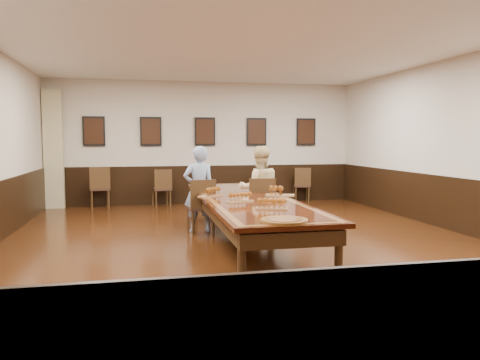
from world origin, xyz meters
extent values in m
cube|color=black|center=(0.00, 0.00, -0.01)|extent=(8.00, 10.00, 0.02)
cube|color=white|center=(0.00, 0.00, 3.21)|extent=(8.00, 10.00, 0.02)
cube|color=#C1B4A1|center=(0.00, 5.01, 1.60)|extent=(8.00, 0.02, 3.20)
cube|color=#C1B4A1|center=(0.00, -5.01, 1.60)|extent=(8.00, 0.02, 3.20)
cube|color=#C1B4A1|center=(4.01, 0.00, 1.60)|extent=(0.02, 10.00, 3.20)
imported|color=#476BB2|center=(-0.63, 1.15, 0.79)|extent=(0.62, 0.45, 1.57)
imported|color=#F8DC9B|center=(0.47, 0.98, 0.79)|extent=(0.83, 0.67, 1.57)
cube|color=#FF54AC|center=(0.60, 0.23, 0.76)|extent=(0.15, 0.17, 0.01)
cube|color=tan|center=(-3.75, 4.82, 1.45)|extent=(0.45, 0.18, 2.90)
cube|color=black|center=(0.00, 4.98, 0.50)|extent=(7.98, 0.04, 1.00)
cube|color=black|center=(0.00, -4.98, 0.50)|extent=(7.98, 0.04, 1.00)
cube|color=black|center=(3.98, 0.00, 0.50)|extent=(0.04, 9.98, 1.00)
cube|color=black|center=(0.00, 0.00, 0.72)|extent=(1.40, 5.00, 0.06)
cube|color=brown|center=(0.00, 0.00, 0.75)|extent=(1.28, 4.88, 0.00)
cube|color=black|center=(0.00, 0.00, 0.75)|extent=(1.10, 4.70, 0.00)
cube|color=black|center=(0.00, 0.00, 0.57)|extent=(1.25, 4.85, 0.18)
cylinder|color=black|center=(-0.58, -2.32, 0.34)|extent=(0.10, 0.10, 0.69)
cylinder|color=black|center=(0.58, -2.32, 0.34)|extent=(0.10, 0.10, 0.69)
cylinder|color=black|center=(-0.58, 2.32, 0.34)|extent=(0.10, 0.10, 0.69)
cylinder|color=black|center=(0.58, 2.32, 0.34)|extent=(0.10, 0.10, 0.69)
cube|color=black|center=(-2.80, 4.94, 1.90)|extent=(0.54, 0.03, 0.74)
cube|color=black|center=(-2.80, 4.92, 1.90)|extent=(0.46, 0.01, 0.64)
cube|color=black|center=(-1.40, 4.94, 1.90)|extent=(0.54, 0.03, 0.74)
cube|color=black|center=(-1.40, 4.92, 1.90)|extent=(0.46, 0.01, 0.64)
cube|color=black|center=(0.00, 4.94, 1.90)|extent=(0.54, 0.03, 0.74)
cube|color=black|center=(0.00, 4.92, 1.90)|extent=(0.46, 0.01, 0.64)
cube|color=black|center=(1.40, 4.94, 1.90)|extent=(0.54, 0.03, 0.74)
cube|color=black|center=(1.40, 4.92, 1.90)|extent=(0.46, 0.01, 0.64)
cube|color=black|center=(2.80, 4.94, 1.90)|extent=(0.54, 0.03, 0.74)
cube|color=black|center=(2.80, 4.92, 1.90)|extent=(0.46, 0.01, 0.64)
cube|color=olive|center=(-0.55, 0.26, 0.76)|extent=(0.44, 0.34, 0.03)
cube|color=olive|center=(0.60, 0.12, 0.77)|extent=(0.50, 0.28, 0.03)
cube|color=olive|center=(-0.21, -0.49, 0.76)|extent=(0.44, 0.25, 0.03)
cube|color=olive|center=(0.06, -1.29, 0.76)|extent=(0.44, 0.28, 0.03)
cylinder|color=red|center=(-0.08, -0.27, 0.76)|extent=(0.18, 0.18, 0.02)
cylinder|color=silver|center=(-0.08, -0.27, 0.77)|extent=(0.10, 0.10, 0.01)
cylinder|color=#542F10|center=(-0.07, -2.25, 0.77)|extent=(0.58, 0.58, 0.04)
cylinder|color=brown|center=(-0.07, -2.25, 0.79)|extent=(0.46, 0.46, 0.01)
camera|label=1|loc=(-1.66, -7.32, 1.70)|focal=35.00mm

